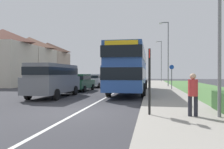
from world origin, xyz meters
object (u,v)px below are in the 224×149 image
object	(u,v)px
cycle_route_sign	(172,76)
street_lamp_mid	(167,50)
parked_car_silver	(94,80)
bus_stop_sign	(149,77)
parked_van_grey	(54,78)
street_lamp_far	(161,59)
double_decker_bus	(130,68)
parked_car_dark_green	(80,82)
pedestrian_at_stop	(193,93)

from	to	relation	value
cycle_route_sign	street_lamp_mid	bearing A→B (deg)	90.05
parked_car_silver	bus_stop_sign	xyz separation A→B (m)	(6.67, -16.81, 0.66)
parked_van_grey	parked_car_silver	xyz separation A→B (m)	(-0.03, 10.94, -0.48)
street_lamp_far	double_decker_bus	bearing A→B (deg)	-98.39
double_decker_bus	parked_van_grey	size ratio (longest dim) A/B	2.10
street_lamp_far	parked_van_grey	bearing A→B (deg)	-106.29
parked_car_silver	cycle_route_sign	xyz separation A→B (m)	(8.78, -3.32, 0.54)
street_lamp_far	bus_stop_sign	bearing A→B (deg)	-93.43
parked_car_dark_green	cycle_route_sign	distance (m)	8.98
parked_car_dark_green	street_lamp_far	size ratio (longest dim) A/B	0.54
double_decker_bus	parked_car_silver	distance (m)	8.54
parked_van_grey	bus_stop_sign	world-z (taller)	bus_stop_sign
double_decker_bus	parked_car_silver	size ratio (longest dim) A/B	2.89
parked_car_silver	street_lamp_far	size ratio (longest dim) A/B	0.48
street_lamp_mid	cycle_route_sign	bearing A→B (deg)	-89.95
parked_van_grey	cycle_route_sign	xyz separation A→B (m)	(8.74, 7.62, 0.06)
parked_car_dark_green	cycle_route_sign	size ratio (longest dim) A/B	1.75
parked_car_dark_green	parked_car_silver	size ratio (longest dim) A/B	1.13
cycle_route_sign	parked_van_grey	bearing A→B (deg)	-138.92
cycle_route_sign	bus_stop_sign	bearing A→B (deg)	-98.88
pedestrian_at_stop	parked_van_grey	bearing A→B (deg)	144.05
parked_van_grey	street_lamp_mid	distance (m)	15.90
street_lamp_mid	street_lamp_far	xyz separation A→B (m)	(0.05, 17.19, 0.11)
parked_car_silver	bus_stop_sign	world-z (taller)	bus_stop_sign
parked_car_silver	street_lamp_far	bearing A→B (deg)	65.25
parked_van_grey	street_lamp_far	bearing A→B (deg)	73.71
double_decker_bus	bus_stop_sign	distance (m)	10.16
double_decker_bus	pedestrian_at_stop	distance (m)	10.63
parked_car_silver	bus_stop_sign	bearing A→B (deg)	-68.36
parked_van_grey	parked_car_silver	bearing A→B (deg)	90.17
pedestrian_at_stop	street_lamp_mid	size ratio (longest dim) A/B	0.21
street_lamp_far	street_lamp_mid	bearing A→B (deg)	-90.17
cycle_route_sign	street_lamp_far	xyz separation A→B (m)	(0.05, 22.46, 3.23)
pedestrian_at_stop	cycle_route_sign	xyz separation A→B (m)	(0.56, 13.55, 0.45)
street_lamp_mid	pedestrian_at_stop	bearing A→B (deg)	-91.71
double_decker_bus	street_lamp_far	world-z (taller)	street_lamp_far
parked_van_grey	cycle_route_sign	size ratio (longest dim) A/B	2.14
double_decker_bus	bus_stop_sign	bearing A→B (deg)	-80.50
bus_stop_sign	street_lamp_far	world-z (taller)	street_lamp_far
parked_car_dark_green	street_lamp_far	world-z (taller)	street_lamp_far
parked_car_dark_green	street_lamp_mid	bearing A→B (deg)	40.68
parked_car_dark_green	street_lamp_far	xyz separation A→B (m)	(8.74, 24.66, 3.77)
parked_car_silver	street_lamp_mid	distance (m)	9.71
parked_car_dark_green	cycle_route_sign	bearing A→B (deg)	14.19
double_decker_bus	cycle_route_sign	xyz separation A→B (m)	(3.78, 3.49, -0.72)
bus_stop_sign	parked_car_silver	bearing A→B (deg)	111.64
bus_stop_sign	street_lamp_mid	xyz separation A→B (m)	(2.10, 18.76, 3.01)
double_decker_bus	bus_stop_sign	size ratio (longest dim) A/B	4.35
parked_car_silver	street_lamp_mid	xyz separation A→B (m)	(8.77, 1.95, 3.67)
bus_stop_sign	street_lamp_far	bearing A→B (deg)	86.57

